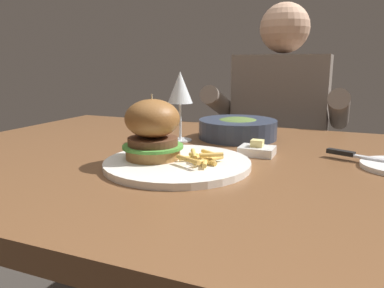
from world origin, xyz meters
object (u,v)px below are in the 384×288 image
soup_bowl (238,128)px  diner_person (278,159)px  main_plate (177,164)px  butter_dish (257,150)px  wine_glass (180,90)px  table_knife (372,158)px  burger_sandwich (153,129)px

soup_bowl → diner_person: (0.03, 0.50, -0.21)m
main_plate → butter_dish: size_ratio=3.80×
wine_glass → table_knife: 0.49m
main_plate → table_knife: (0.37, 0.18, 0.01)m
table_knife → soup_bowl: size_ratio=1.03×
burger_sandwich → soup_bowl: (0.09, 0.34, -0.05)m
main_plate → soup_bowl: 0.34m
burger_sandwich → wine_glass: 0.26m
main_plate → soup_bowl: bearing=84.9°
burger_sandwich → wine_glass: bearing=101.3°
diner_person → table_knife: bearing=-65.4°
burger_sandwich → diner_person: diner_person is taller
wine_glass → diner_person: 0.70m
main_plate → wine_glass: wine_glass is taller
burger_sandwich → table_knife: (0.42, 0.18, -0.06)m
main_plate → diner_person: size_ratio=0.26×
wine_glass → butter_dish: size_ratio=2.38×
wine_glass → soup_bowl: (0.13, 0.10, -0.11)m
butter_dish → diner_person: diner_person is taller
main_plate → soup_bowl: size_ratio=1.37×
wine_glass → table_knife: size_ratio=0.84×
soup_bowl → diner_person: 0.54m
main_plate → burger_sandwich: (-0.06, -0.00, 0.07)m
wine_glass → butter_dish: wine_glass is taller
table_knife → soup_bowl: (-0.34, 0.16, 0.02)m
butter_dish → burger_sandwich: bearing=-137.8°
burger_sandwich → soup_bowl: burger_sandwich is taller
burger_sandwich → butter_dish: bearing=42.2°
wine_glass → table_knife: (0.47, -0.07, -0.13)m
wine_glass → soup_bowl: size_ratio=0.86×
wine_glass → butter_dish: bearing=-18.8°
burger_sandwich → butter_dish: burger_sandwich is taller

